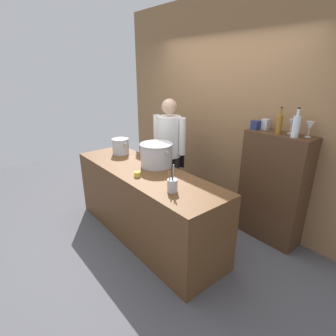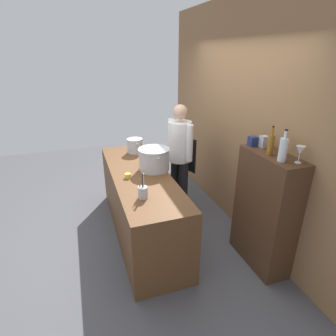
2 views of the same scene
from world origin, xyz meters
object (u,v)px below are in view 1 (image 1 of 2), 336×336
butter_jar (137,174)px  spice_tin_silver (266,124)px  wine_bottle_clear (296,126)px  stockpot_large (156,155)px  spice_tin_navy (256,125)px  stockpot_small (121,146)px  utensil_crock (172,185)px  wine_glass_short (310,126)px  wine_bottle_amber (279,124)px  wine_glass_tall (291,123)px  chef (169,148)px

butter_jar → spice_tin_silver: bearing=64.2°
wine_bottle_clear → spice_tin_silver: wine_bottle_clear is taller
stockpot_large → spice_tin_navy: size_ratio=4.42×
stockpot_small → spice_tin_silver: bearing=35.7°
utensil_crock → spice_tin_navy: size_ratio=2.68×
wine_bottle_clear → wine_glass_short: size_ratio=1.88×
wine_bottle_amber → wine_bottle_clear: (0.19, -0.01, 0.01)m
utensil_crock → wine_bottle_amber: bearing=74.7°
utensil_crock → spice_tin_silver: (0.12, 1.34, 0.45)m
wine_glass_tall → spice_tin_silver: 0.30m
wine_bottle_clear → stockpot_small: bearing=-152.6°
utensil_crock → stockpot_large: bearing=155.0°
wine_bottle_clear → wine_glass_tall: 0.16m
chef → wine_bottle_amber: bearing=-179.6°
stockpot_small → utensil_crock: (1.42, -0.23, -0.04)m
butter_jar → wine_bottle_amber: size_ratio=0.25×
stockpot_small → butter_jar: stockpot_small is taller
wine_bottle_amber → wine_bottle_clear: wine_bottle_clear is taller
chef → wine_glass_tall: size_ratio=10.22×
stockpot_small → wine_bottle_clear: 2.25m
butter_jar → spice_tin_navy: (0.60, 1.31, 0.49)m
utensil_crock → butter_jar: (-0.55, -0.05, -0.04)m
wine_glass_short → wine_bottle_amber: bearing=-158.4°
chef → wine_bottle_amber: 1.54m
stockpot_large → utensil_crock: size_ratio=1.65×
stockpot_large → wine_glass_short: 1.73m
stockpot_small → wine_bottle_clear: wine_bottle_clear is taller
wine_glass_tall → wine_glass_short: bearing=0.2°
butter_jar → wine_glass_tall: (0.97, 1.42, 0.55)m
stockpot_small → wine_glass_tall: bearing=31.6°
chef → stockpot_small: chef is taller
butter_jar → wine_bottle_clear: wine_bottle_clear is taller
wine_bottle_amber → spice_tin_navy: (-0.30, 0.00, -0.06)m
stockpot_small → wine_glass_tall: wine_glass_tall is taller
stockpot_small → wine_bottle_clear: (1.95, 1.01, 0.47)m
wine_glass_short → spice_tin_navy: size_ratio=1.58×
wine_glass_tall → spice_tin_navy: wine_glass_tall is taller
wine_glass_short → spice_tin_navy: bearing=-169.4°
stockpot_small → chef: bearing=57.5°
wine_bottle_clear → wine_glass_tall: (-0.11, 0.12, -0.01)m
utensil_crock → wine_glass_short: wine_glass_short is taller
stockpot_small → wine_glass_tall: 2.21m
wine_bottle_clear → spice_tin_navy: wine_bottle_clear is taller
stockpot_large → butter_jar: (0.15, -0.38, -0.12)m
stockpot_large → wine_bottle_clear: wine_bottle_clear is taller
wine_glass_short → wine_glass_tall: (-0.20, -0.00, -0.00)m
spice_tin_navy → wine_bottle_amber: bearing=-0.4°
stockpot_large → stockpot_small: bearing=-172.7°
butter_jar → stockpot_small: bearing=161.8°
wine_glass_short → spice_tin_navy: 0.59m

